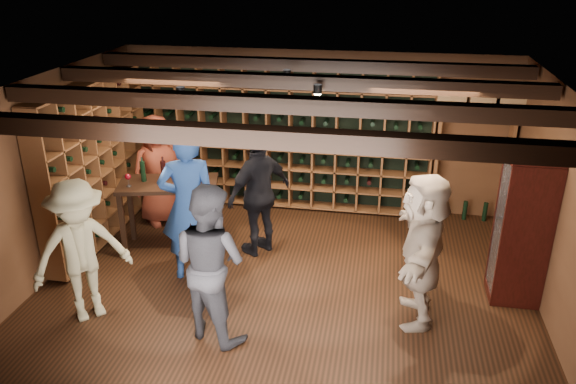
% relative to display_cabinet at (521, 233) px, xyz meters
% --- Properties ---
extents(ground, '(6.00, 6.00, 0.00)m').
position_rel_display_cabinet_xyz_m(ground, '(-2.71, -0.20, -0.86)').
color(ground, black).
rests_on(ground, ground).
extents(room_shell, '(6.00, 6.00, 6.00)m').
position_rel_display_cabinet_xyz_m(room_shell, '(-2.71, -0.15, 1.56)').
color(room_shell, '#53311C').
rests_on(room_shell, ground).
extents(wine_rack_back, '(4.65, 0.30, 2.20)m').
position_rel_display_cabinet_xyz_m(wine_rack_back, '(-3.24, 2.13, 0.29)').
color(wine_rack_back, brown).
rests_on(wine_rack_back, ground).
extents(wine_rack_left, '(0.30, 2.65, 2.20)m').
position_rel_display_cabinet_xyz_m(wine_rack_left, '(-5.54, 0.62, 0.29)').
color(wine_rack_left, brown).
rests_on(wine_rack_left, ground).
extents(crate_shelf, '(1.20, 0.32, 2.07)m').
position_rel_display_cabinet_xyz_m(crate_shelf, '(-0.31, 2.12, 0.71)').
color(crate_shelf, brown).
rests_on(crate_shelf, ground).
extents(display_cabinet, '(0.55, 0.50, 1.75)m').
position_rel_display_cabinet_xyz_m(display_cabinet, '(0.00, 0.00, 0.00)').
color(display_cabinet, black).
rests_on(display_cabinet, ground).
extents(man_blue_shirt, '(0.83, 0.69, 1.95)m').
position_rel_display_cabinet_xyz_m(man_blue_shirt, '(-3.93, -0.18, 0.12)').
color(man_blue_shirt, navy).
rests_on(man_blue_shirt, ground).
extents(man_grey_suit, '(1.05, 0.95, 1.74)m').
position_rel_display_cabinet_xyz_m(man_grey_suit, '(-3.31, -1.29, 0.02)').
color(man_grey_suit, black).
rests_on(man_grey_suit, ground).
extents(guest_red_floral, '(0.95, 0.96, 1.68)m').
position_rel_display_cabinet_xyz_m(guest_red_floral, '(-4.92, 1.26, -0.02)').
color(guest_red_floral, maroon).
rests_on(guest_red_floral, ground).
extents(guest_woman_black, '(0.96, 1.06, 1.73)m').
position_rel_display_cabinet_xyz_m(guest_woman_black, '(-3.21, 0.57, 0.01)').
color(guest_woman_black, black).
rests_on(guest_woman_black, ground).
extents(guest_khaki, '(1.20, 1.18, 1.66)m').
position_rel_display_cabinet_xyz_m(guest_khaki, '(-4.80, -1.24, -0.03)').
color(guest_khaki, gray).
rests_on(guest_khaki, ground).
extents(guest_beige, '(0.53, 1.62, 1.75)m').
position_rel_display_cabinet_xyz_m(guest_beige, '(-1.14, -0.62, 0.02)').
color(guest_beige, gray).
rests_on(guest_beige, ground).
extents(tasting_table, '(1.42, 0.94, 1.27)m').
position_rel_display_cabinet_xyz_m(tasting_table, '(-4.45, 0.47, 0.00)').
color(tasting_table, black).
rests_on(tasting_table, ground).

